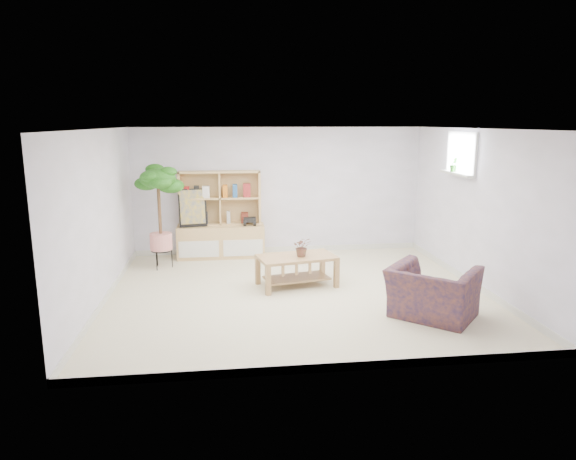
{
  "coord_description": "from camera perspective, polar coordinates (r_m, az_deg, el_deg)",
  "views": [
    {
      "loc": [
        -1.02,
        -7.21,
        2.5
      ],
      "look_at": [
        -0.07,
        0.47,
        0.86
      ],
      "focal_mm": 32.0,
      "sensor_mm": 36.0,
      "label": 1
    }
  ],
  "objects": [
    {
      "name": "window",
      "position": [
        8.68,
        18.76,
        8.04
      ],
      "size": [
        0.1,
        0.98,
        0.68
      ],
      "primitive_type": null,
      "color": "silver",
      "rests_on": "walls"
    },
    {
      "name": "window_sill",
      "position": [
        8.68,
        18.26,
        5.95
      ],
      "size": [
        0.14,
        1.0,
        0.04
      ],
      "primitive_type": "cube",
      "color": "silver",
      "rests_on": "walls"
    },
    {
      "name": "storage_unit",
      "position": [
        9.61,
        -7.53,
        1.69
      ],
      "size": [
        1.61,
        0.54,
        1.61
      ],
      "primitive_type": null,
      "color": "tan",
      "rests_on": "floor"
    },
    {
      "name": "ceiling",
      "position": [
        7.29,
        1.04,
        11.18
      ],
      "size": [
        5.5,
        5.0,
        0.01
      ],
      "primitive_type": "cube",
      "color": "white",
      "rests_on": "walls"
    },
    {
      "name": "sill_plant",
      "position": [
        8.8,
        17.94,
        6.95
      ],
      "size": [
        0.14,
        0.12,
        0.24
      ],
      "primitive_type": "imported",
      "rotation": [
        0.0,
        0.0,
        -0.08
      ],
      "color": "#194614",
      "rests_on": "window_sill"
    },
    {
      "name": "toy_truck",
      "position": [
        9.58,
        -4.27,
        1.04
      ],
      "size": [
        0.34,
        0.24,
        0.17
      ],
      "primitive_type": null,
      "rotation": [
        0.0,
        0.0,
        -0.05
      ],
      "color": "black",
      "rests_on": "storage_unit"
    },
    {
      "name": "coffee_table",
      "position": [
        7.94,
        0.97,
        -4.57
      ],
      "size": [
        1.27,
        0.86,
        0.48
      ],
      "primitive_type": null,
      "rotation": [
        0.0,
        0.0,
        0.21
      ],
      "color": "olive",
      "rests_on": "floor"
    },
    {
      "name": "floor_tree",
      "position": [
        9.03,
        -14.06,
        1.4
      ],
      "size": [
        0.72,
        0.72,
        1.8
      ],
      "primitive_type": null,
      "rotation": [
        0.0,
        0.0,
        0.09
      ],
      "color": "#194614",
      "rests_on": "floor"
    },
    {
      "name": "armchair",
      "position": [
        6.91,
        15.8,
        -6.33
      ],
      "size": [
        1.38,
        1.37,
        0.77
      ],
      "primitive_type": "imported",
      "rotation": [
        0.0,
        0.0,
        2.41
      ],
      "color": "#0F1440",
      "rests_on": "floor"
    },
    {
      "name": "floor",
      "position": [
        7.7,
        0.97,
        -6.97
      ],
      "size": [
        5.5,
        5.0,
        0.01
      ],
      "primitive_type": "cube",
      "color": "beige",
      "rests_on": "ground"
    },
    {
      "name": "poster",
      "position": [
        9.55,
        -10.55,
        2.43
      ],
      "size": [
        0.52,
        0.2,
        0.7
      ],
      "primitive_type": null,
      "rotation": [
        0.0,
        0.0,
        0.18
      ],
      "color": "yellow",
      "rests_on": "storage_unit"
    },
    {
      "name": "table_plant",
      "position": [
        7.82,
        1.58,
        -1.87
      ],
      "size": [
        0.28,
        0.25,
        0.3
      ],
      "primitive_type": "imported",
      "rotation": [
        0.0,
        0.0,
        -0.06
      ],
      "color": "#225D1E",
      "rests_on": "coffee_table"
    },
    {
      "name": "walls",
      "position": [
        7.4,
        1.01,
        1.85
      ],
      "size": [
        5.51,
        5.01,
        2.4
      ],
      "color": "silver",
      "rests_on": "floor"
    },
    {
      "name": "baseboard",
      "position": [
        7.69,
        0.97,
        -6.62
      ],
      "size": [
        5.5,
        5.0,
        0.1
      ],
      "primitive_type": null,
      "color": "silver",
      "rests_on": "floor"
    }
  ]
}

